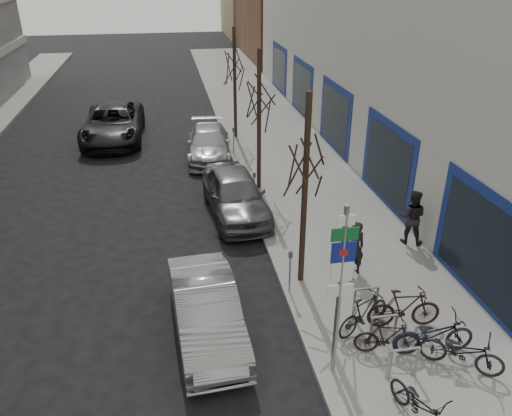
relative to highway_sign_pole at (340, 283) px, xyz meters
name	(u,v)px	position (x,y,z in m)	size (l,w,h in m)	color
ground	(225,389)	(-2.40, 0.01, -2.46)	(120.00, 120.00, 0.00)	black
sidewalk_east	(305,186)	(2.10, 10.01, -2.38)	(5.00, 70.00, 0.15)	slate
brick_building_far	(310,12)	(10.60, 40.01, 1.54)	(12.00, 14.00, 8.00)	brown
highway_sign_pole	(340,283)	(0.00, 0.00, 0.00)	(0.55, 0.10, 4.20)	gray
bike_rack	(383,326)	(1.40, 0.61, -1.80)	(0.66, 2.26, 0.83)	gray
tree_near	(307,147)	(0.20, 3.51, 1.65)	(1.80, 1.80, 5.50)	black
tree_mid	(259,88)	(0.20, 10.01, 1.65)	(1.80, 1.80, 5.50)	black
tree_far	(234,57)	(0.20, 16.51, 1.65)	(1.80, 1.80, 5.50)	black
meter_front	(290,268)	(-0.25, 3.01, -1.54)	(0.10, 0.08, 1.27)	gray
meter_mid	(254,186)	(-0.25, 8.51, -1.54)	(0.10, 0.08, 1.27)	gray
meter_back	(234,138)	(-0.25, 14.01, -1.54)	(0.10, 0.08, 1.27)	gray
bike_near_left	(421,403)	(1.21, -1.62, -1.81)	(0.50, 1.64, 1.00)	black
bike_near_right	(388,337)	(1.37, 0.29, -1.84)	(0.46, 1.53, 0.93)	black
bike_mid_curb	(434,331)	(2.41, 0.15, -1.73)	(0.58, 1.91, 1.17)	black
bike_mid_inner	(364,313)	(1.13, 1.16, -1.79)	(0.50, 1.69, 1.03)	black
bike_far_curb	(463,348)	(2.78, -0.43, -1.76)	(0.54, 1.79, 1.09)	black
bike_far_inner	(404,308)	(2.14, 1.11, -1.75)	(0.54, 1.83, 1.11)	black
parked_car_front	(206,310)	(-2.60, 1.86, -1.75)	(1.50, 4.29, 1.41)	gray
parked_car_mid	(235,194)	(-1.00, 8.15, -1.65)	(1.90, 4.73, 1.61)	#535358
parked_car_back	(209,144)	(-1.39, 14.12, -1.77)	(1.92, 4.73, 1.37)	#9A999E
lane_car	(113,123)	(-5.93, 17.60, -1.60)	(2.85, 6.19, 1.72)	black
pedestrian_near	(354,248)	(1.75, 3.56, -1.47)	(0.61, 0.40, 1.67)	black
pedestrian_far	(412,217)	(4.14, 4.94, -1.40)	(0.67, 0.45, 1.82)	black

